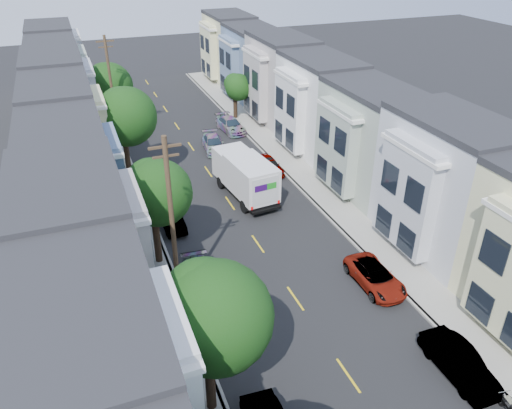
{
  "coord_description": "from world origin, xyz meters",
  "views": [
    {
      "loc": [
        -10.07,
        -20.04,
        18.82
      ],
      "look_at": [
        0.43,
        7.48,
        2.2
      ],
      "focal_mm": 35.0,
      "sensor_mm": 36.0,
      "label": 1
    }
  ],
  "objects": [
    {
      "name": "parked_left_d",
      "position": [
        -4.9,
        10.3,
        0.65
      ],
      "size": [
        1.46,
        3.93,
        1.3
      ],
      "primitive_type": "imported",
      "rotation": [
        0.0,
        0.0,
        0.02
      ],
      "color": "#511F13",
      "rests_on": "ground"
    },
    {
      "name": "tree_c",
      "position": [
        -6.3,
        6.33,
        4.9
      ],
      "size": [
        4.09,
        4.09,
        6.98
      ],
      "color": "black",
      "rests_on": "ground"
    },
    {
      "name": "tree_b",
      "position": [
        -6.3,
        -5.42,
        5.18
      ],
      "size": [
        4.7,
        4.7,
        7.55
      ],
      "color": "black",
      "rests_on": "ground"
    },
    {
      "name": "fedex_truck",
      "position": [
        1.53,
        12.73,
        1.86
      ],
      "size": [
        2.67,
        6.93,
        3.32
      ],
      "rotation": [
        0.0,
        0.0,
        0.11
      ],
      "color": "silver",
      "rests_on": "ground"
    },
    {
      "name": "curb_right",
      "position": [
        6.05,
        15.0,
        0.07
      ],
      "size": [
        0.3,
        70.0,
        0.15
      ],
      "primitive_type": "cube",
      "color": "gray",
      "rests_on": "ground"
    },
    {
      "name": "ground",
      "position": [
        0.0,
        0.0,
        0.0
      ],
      "size": [
        160.0,
        160.0,
        0.0
      ],
      "primitive_type": "plane",
      "color": "black",
      "rests_on": "ground"
    },
    {
      "name": "sidewalk_left",
      "position": [
        -7.35,
        15.0,
        0.07
      ],
      "size": [
        2.6,
        70.0,
        0.15
      ],
      "primitive_type": "cube",
      "color": "gray",
      "rests_on": "ground"
    },
    {
      "name": "parked_right_d",
      "position": [
        4.9,
        26.54,
        0.68
      ],
      "size": [
        2.34,
        4.73,
        1.37
      ],
      "primitive_type": "imported",
      "rotation": [
        0.0,
        0.0,
        0.09
      ],
      "color": "black",
      "rests_on": "ground"
    },
    {
      "name": "lead_sedan",
      "position": [
        1.82,
        22.45,
        0.65
      ],
      "size": [
        2.33,
        4.51,
        1.29
      ],
      "primitive_type": "imported",
      "rotation": [
        0.0,
        0.0,
        -0.12
      ],
      "color": "black",
      "rests_on": "ground"
    },
    {
      "name": "curb_left",
      "position": [
        -6.05,
        15.0,
        0.07
      ],
      "size": [
        0.3,
        70.0,
        0.15
      ],
      "primitive_type": "cube",
      "color": "gray",
      "rests_on": "ground"
    },
    {
      "name": "parked_right_a",
      "position": [
        4.9,
        -7.75,
        0.72
      ],
      "size": [
        1.55,
        4.33,
        1.44
      ],
      "primitive_type": "imported",
      "rotation": [
        0.0,
        0.0,
        -0.01
      ],
      "color": "#36383C",
      "rests_on": "ground"
    },
    {
      "name": "utility_pole_far",
      "position": [
        -6.3,
        28.0,
        5.15
      ],
      "size": [
        1.6,
        0.26,
        10.0
      ],
      "color": "#42301E",
      "rests_on": "ground"
    },
    {
      "name": "tree_d",
      "position": [
        -6.3,
        18.51,
        5.6
      ],
      "size": [
        4.7,
        4.7,
        7.97
      ],
      "color": "black",
      "rests_on": "ground"
    },
    {
      "name": "tree_far_r",
      "position": [
        6.89,
        30.02,
        3.44
      ],
      "size": [
        2.9,
        2.9,
        4.93
      ],
      "color": "black",
      "rests_on": "ground"
    },
    {
      "name": "parked_right_c",
      "position": [
        4.9,
        16.06,
        0.66
      ],
      "size": [
        1.66,
        4.11,
        1.32
      ],
      "primitive_type": "imported",
      "rotation": [
        0.0,
        0.0,
        0.02
      ],
      "color": "black",
      "rests_on": "ground"
    },
    {
      "name": "townhouse_row_left",
      "position": [
        -11.15,
        15.0,
        0.0
      ],
      "size": [
        5.0,
        70.0,
        8.5
      ],
      "primitive_type": "cube",
      "color": "#A1AE9E",
      "rests_on": "ground"
    },
    {
      "name": "parked_left_c",
      "position": [
        -4.9,
        2.48,
        0.69
      ],
      "size": [
        2.27,
        4.7,
        1.37
      ],
      "primitive_type": "imported",
      "rotation": [
        0.0,
        0.0,
        -0.08
      ],
      "color": "gray",
      "rests_on": "ground"
    },
    {
      "name": "tree_e",
      "position": [
        -6.3,
        31.44,
        4.55
      ],
      "size": [
        4.7,
        4.7,
        6.92
      ],
      "color": "black",
      "rests_on": "ground"
    },
    {
      "name": "townhouse_row_right",
      "position": [
        11.15,
        15.0,
        0.0
      ],
      "size": [
        5.0,
        70.0,
        8.5
      ],
      "primitive_type": "cube",
      "color": "#A1AE9E",
      "rests_on": "ground"
    },
    {
      "name": "utility_pole_near",
      "position": [
        -6.3,
        2.0,
        5.15
      ],
      "size": [
        1.6,
        0.26,
        10.0
      ],
      "color": "#42301E",
      "rests_on": "ground"
    },
    {
      "name": "sidewalk_right",
      "position": [
        7.35,
        15.0,
        0.07
      ],
      "size": [
        2.6,
        70.0,
        0.15
      ],
      "primitive_type": "cube",
      "color": "gray",
      "rests_on": "ground"
    },
    {
      "name": "road_slab",
      "position": [
        0.0,
        15.0,
        0.01
      ],
      "size": [
        12.0,
        70.0,
        0.02
      ],
      "primitive_type": "cube",
      "color": "black",
      "rests_on": "ground"
    },
    {
      "name": "centerline",
      "position": [
        0.0,
        15.0,
        0.0
      ],
      "size": [
        0.12,
        70.0,
        0.01
      ],
      "primitive_type": "cube",
      "color": "gold",
      "rests_on": "ground"
    },
    {
      "name": "parked_right_b",
      "position": [
        4.9,
        -0.57,
        0.63
      ],
      "size": [
        2.08,
        4.51,
        1.25
      ],
      "primitive_type": "imported",
      "rotation": [
        0.0,
        0.0,
        0.0
      ],
      "color": "silver",
      "rests_on": "ground"
    }
  ]
}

